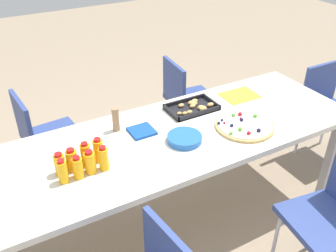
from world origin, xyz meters
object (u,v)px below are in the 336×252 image
(chair_end, at_px, (328,105))
(juice_bottle_0, at_px, (63,172))
(chair_far_right, at_px, (186,96))
(juice_bottle_7, at_px, (98,150))
(snack_tray, at_px, (193,107))
(paper_folder, at_px, (240,95))
(party_table, at_px, (174,142))
(juice_bottle_6, at_px, (86,155))
(juice_bottle_5, at_px, (72,160))
(fruit_pizza, at_px, (244,126))
(plate_stack, at_px, (184,138))
(juice_bottle_3, at_px, (104,159))
(cardboard_tube, at_px, (116,119))
(juice_bottle_1, at_px, (78,168))
(napkin_stack, at_px, (142,131))
(chair_far_left, at_px, (43,135))
(juice_bottle_4, at_px, (60,164))
(juice_bottle_2, at_px, (90,162))
(chair_near_right, at_px, (335,212))

(chair_end, height_order, juice_bottle_0, juice_bottle_0)
(chair_far_right, bearing_deg, juice_bottle_7, -48.55)
(chair_far_right, distance_m, snack_tray, 0.71)
(juice_bottle_0, bearing_deg, paper_folder, 12.84)
(party_table, xyz_separation_m, paper_folder, (0.68, 0.21, 0.06))
(chair_end, relative_size, juice_bottle_6, 5.64)
(juice_bottle_0, height_order, juice_bottle_6, juice_bottle_6)
(chair_end, bearing_deg, juice_bottle_0, 5.42)
(juice_bottle_5, height_order, juice_bottle_6, juice_bottle_6)
(fruit_pizza, bearing_deg, plate_stack, 172.98)
(juice_bottle_3, distance_m, snack_tray, 0.84)
(party_table, xyz_separation_m, chair_far_right, (0.58, 0.80, -0.18))
(party_table, height_order, cardboard_tube, cardboard_tube)
(juice_bottle_6, bearing_deg, juice_bottle_1, -131.48)
(snack_tray, relative_size, plate_stack, 1.63)
(juice_bottle_0, distance_m, paper_folder, 1.44)
(juice_bottle_1, relative_size, paper_folder, 0.51)
(juice_bottle_1, distance_m, napkin_stack, 0.53)
(chair_far_right, height_order, snack_tray, chair_far_right)
(napkin_stack, bearing_deg, juice_bottle_6, -159.70)
(chair_far_right, height_order, napkin_stack, chair_far_right)
(plate_stack, bearing_deg, chair_far_right, 57.74)
(paper_folder, bearing_deg, juice_bottle_0, -167.16)
(juice_bottle_7, bearing_deg, paper_folder, 11.35)
(chair_far_left, bearing_deg, juice_bottle_5, -4.41)
(juice_bottle_1, xyz_separation_m, plate_stack, (0.66, 0.01, -0.04))
(juice_bottle_5, bearing_deg, juice_bottle_3, -26.18)
(fruit_pizza, distance_m, napkin_stack, 0.65)
(juice_bottle_4, bearing_deg, juice_bottle_1, -45.56)
(juice_bottle_2, height_order, juice_bottle_3, juice_bottle_3)
(juice_bottle_6, relative_size, cardboard_tube, 0.93)
(juice_bottle_3, xyz_separation_m, snack_tray, (0.77, 0.32, -0.06))
(juice_bottle_4, relative_size, cardboard_tube, 0.84)
(chair_far_left, distance_m, napkin_stack, 0.87)
(chair_far_left, bearing_deg, plate_stack, 32.22)
(paper_folder, bearing_deg, juice_bottle_6, -169.07)
(juice_bottle_3, relative_size, snack_tray, 0.43)
(juice_bottle_2, height_order, juice_bottle_7, juice_bottle_7)
(juice_bottle_4, bearing_deg, chair_far_right, 32.72)
(chair_far_right, distance_m, napkin_stack, 1.04)
(juice_bottle_1, height_order, fruit_pizza, juice_bottle_1)
(chair_near_right, relative_size, paper_folder, 3.19)
(chair_far_left, distance_m, juice_bottle_6, 0.89)
(juice_bottle_0, xyz_separation_m, juice_bottle_4, (0.01, 0.07, -0.00))
(juice_bottle_1, relative_size, plate_stack, 0.63)
(juice_bottle_7, relative_size, cardboard_tube, 0.94)
(chair_far_left, bearing_deg, juice_bottle_1, -3.92)
(juice_bottle_0, height_order, snack_tray, juice_bottle_0)
(chair_far_left, distance_m, snack_tray, 1.13)
(plate_stack, distance_m, cardboard_tube, 0.45)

